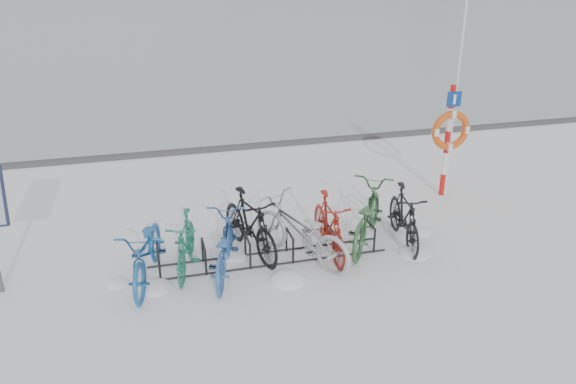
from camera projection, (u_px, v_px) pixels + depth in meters
name	position (u px, v px, depth m)	size (l,w,h in m)	color
ground	(269.00, 259.00, 9.44)	(900.00, 900.00, 0.00)	white
quay_edge	(218.00, 149.00, 14.67)	(400.00, 0.25, 0.10)	#3F3F42
bike_rack	(269.00, 250.00, 9.37)	(4.00, 0.48, 0.46)	black
lifebuoy_station	(450.00, 131.00, 11.39)	(0.83, 0.23, 4.29)	red
bike_0	(147.00, 249.00, 8.71)	(0.68, 1.95, 1.02)	#1D589E
bike_1	(185.00, 242.00, 8.99)	(0.46, 1.61, 0.97)	#1B6D54
bike_2	(223.00, 245.00, 8.89)	(0.64, 1.85, 0.97)	#2D5CA2
bike_3	(250.00, 222.00, 9.47)	(0.53, 1.87, 1.12)	black
bike_4	(300.00, 230.00, 9.25)	(0.73, 2.09, 1.09)	#A4A8AC
bike_5	(329.00, 224.00, 9.50)	(0.49, 1.75, 1.05)	maroon
bike_6	(366.00, 214.00, 9.84)	(0.72, 2.06, 1.08)	#315F36
bike_7	(404.00, 215.00, 9.82)	(0.49, 1.75, 1.05)	black
snow_drifts	(299.00, 262.00, 9.36)	(5.73, 1.82, 0.21)	white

